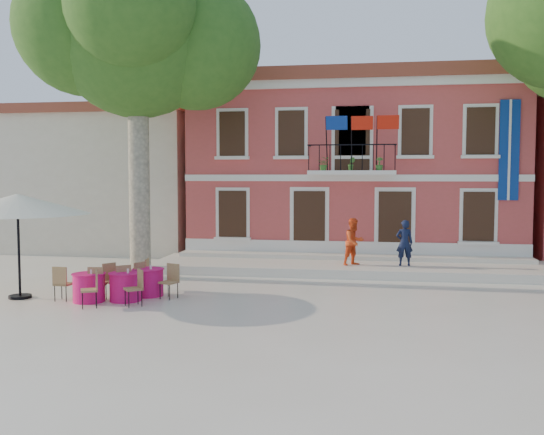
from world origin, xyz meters
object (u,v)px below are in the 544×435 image
(cafe_table_0, at_px, (125,285))
(cafe_table_1, at_px, (148,281))
(patio_umbrella, at_px, (17,204))
(pedestrian_orange, at_px, (354,242))
(pedestrian_navy, at_px, (404,243))
(plane_tree_west, at_px, (137,36))
(cafe_table_2, at_px, (89,286))

(cafe_table_0, relative_size, cafe_table_1, 1.00)
(cafe_table_0, xyz_separation_m, cafe_table_1, (0.36, 0.76, 0.00))
(patio_umbrella, relative_size, pedestrian_orange, 2.39)
(pedestrian_orange, height_order, cafe_table_1, pedestrian_orange)
(pedestrian_orange, xyz_separation_m, cafe_table_0, (-5.98, -5.56, -0.69))
(pedestrian_navy, height_order, cafe_table_0, pedestrian_navy)
(plane_tree_west, distance_m, cafe_table_1, 8.15)
(pedestrian_navy, bearing_deg, patio_umbrella, 23.89)
(plane_tree_west, xyz_separation_m, patio_umbrella, (-2.02, -3.78, -5.32))
(plane_tree_west, distance_m, pedestrian_navy, 11.26)
(plane_tree_west, bearing_deg, cafe_table_2, -88.63)
(cafe_table_0, distance_m, cafe_table_1, 0.84)
(pedestrian_orange, relative_size, cafe_table_1, 0.88)
(patio_umbrella, bearing_deg, pedestrian_navy, 28.62)
(patio_umbrella, xyz_separation_m, cafe_table_0, (3.04, 0.11, -2.17))
(cafe_table_1, xyz_separation_m, cafe_table_2, (-1.28, -1.02, 0.00))
(pedestrian_navy, xyz_separation_m, pedestrian_orange, (-1.71, -0.18, 0.03))
(cafe_table_2, bearing_deg, plane_tree_west, 91.37)
(cafe_table_1, relative_size, cafe_table_2, 0.99)
(plane_tree_west, height_order, pedestrian_orange, plane_tree_west)
(pedestrian_orange, xyz_separation_m, cafe_table_2, (-6.90, -5.83, -0.69))
(pedestrian_navy, xyz_separation_m, cafe_table_1, (-7.33, -4.99, -0.66))
(pedestrian_navy, distance_m, cafe_table_2, 10.53)
(patio_umbrella, relative_size, cafe_table_1, 2.10)
(plane_tree_west, height_order, cafe_table_1, plane_tree_west)
(cafe_table_1, bearing_deg, pedestrian_navy, 34.22)
(plane_tree_west, distance_m, pedestrian_orange, 9.94)
(plane_tree_west, distance_m, patio_umbrella, 6.83)
(patio_umbrella, relative_size, cafe_table_0, 2.10)
(pedestrian_orange, relative_size, cafe_table_0, 0.88)
(pedestrian_orange, distance_m, cafe_table_0, 8.19)
(plane_tree_west, height_order, cafe_table_2, plane_tree_west)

